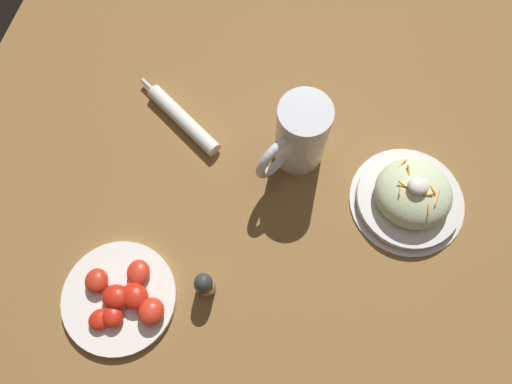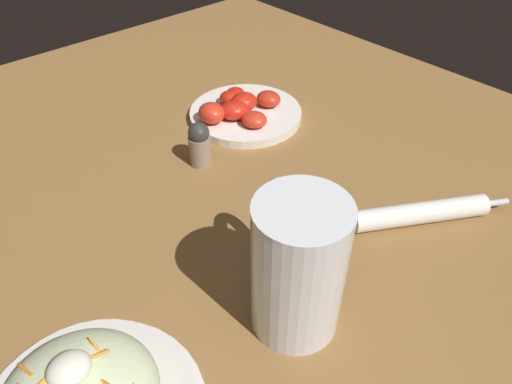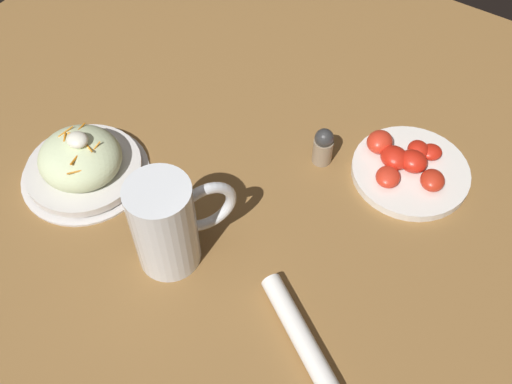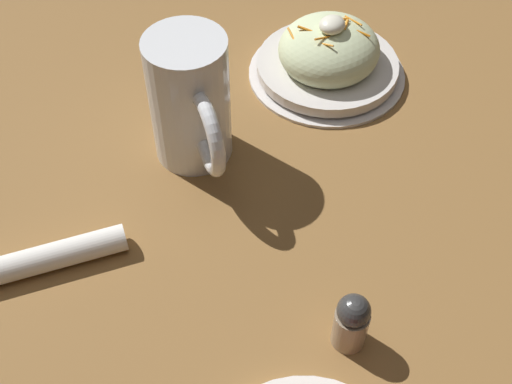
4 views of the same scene
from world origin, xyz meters
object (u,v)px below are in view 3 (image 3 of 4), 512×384
at_px(beer_mug, 167,227).
at_px(salt_shaker, 323,146).
at_px(salad_plate, 82,163).
at_px(napkin_roll, 300,335).
at_px(tomato_plate, 408,167).

relative_size(beer_mug, salt_shaker, 2.27).
height_order(beer_mug, salt_shaker, beer_mug).
bearing_deg(salad_plate, napkin_roll, 173.49).
height_order(salad_plate, tomato_plate, salad_plate).
bearing_deg(salt_shaker, tomato_plate, -157.67).
bearing_deg(napkin_roll, salt_shaker, -65.31).
height_order(napkin_roll, tomato_plate, tomato_plate).
height_order(salad_plate, beer_mug, beer_mug).
distance_m(salad_plate, beer_mug, 0.24).
height_order(salad_plate, napkin_roll, salad_plate).
bearing_deg(beer_mug, tomato_plate, -123.38).
bearing_deg(napkin_roll, beer_mug, -2.56).
xyz_separation_m(salad_plate, napkin_roll, (-0.47, 0.05, -0.02)).
height_order(napkin_roll, salt_shaker, salt_shaker).
relative_size(beer_mug, napkin_roll, 0.82).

